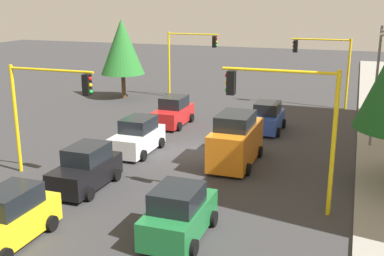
# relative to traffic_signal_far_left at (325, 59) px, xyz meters

# --- Properties ---
(ground_plane) EXTENTS (120.00, 120.00, 0.00)m
(ground_plane) POSITION_rel_traffic_signal_far_left_xyz_m (14.00, -5.67, -3.92)
(ground_plane) COLOR #353538
(lane_arrow_near) EXTENTS (2.40, 1.10, 1.10)m
(lane_arrow_near) POSITION_rel_traffic_signal_far_left_xyz_m (25.51, -8.67, -3.91)
(lane_arrow_near) COLOR silver
(lane_arrow_near) RESTS_ON ground
(traffic_signal_far_left) EXTENTS (0.36, 4.59, 5.52)m
(traffic_signal_far_left) POSITION_rel_traffic_signal_far_left_xyz_m (0.00, 0.00, 0.00)
(traffic_signal_far_left) COLOR yellow
(traffic_signal_far_left) RESTS_ON ground
(traffic_signal_far_right) EXTENTS (0.36, 4.59, 5.68)m
(traffic_signal_far_right) POSITION_rel_traffic_signal_far_left_xyz_m (-0.00, -11.37, 0.11)
(traffic_signal_far_right) COLOR yellow
(traffic_signal_far_right) RESTS_ON ground
(traffic_signal_near_right) EXTENTS (0.36, 4.59, 5.39)m
(traffic_signal_near_right) POSITION_rel_traffic_signal_far_left_xyz_m (20.00, -11.32, -0.09)
(traffic_signal_near_right) COLOR yellow
(traffic_signal_near_right) RESTS_ON ground
(traffic_signal_near_left) EXTENTS (0.36, 4.59, 5.87)m
(traffic_signal_near_left) POSITION_rel_traffic_signal_far_left_xyz_m (20.00, 0.05, 0.23)
(traffic_signal_near_left) COLOR yellow
(traffic_signal_near_left) RESTS_ON ground
(street_lamp_curbside) EXTENTS (2.15, 0.28, 7.00)m
(street_lamp_curbside) POSITION_rel_traffic_signal_far_left_xyz_m (10.39, 3.53, 0.43)
(street_lamp_curbside) COLOR slate
(street_lamp_curbside) RESTS_ON ground
(tree_opposite_side) EXTENTS (3.75, 3.75, 6.84)m
(tree_opposite_side) POSITION_rel_traffic_signal_far_left_xyz_m (2.00, -16.67, 0.56)
(tree_opposite_side) COLOR brown
(tree_opposite_side) RESTS_ON ground
(delivery_van_orange) EXTENTS (4.80, 2.22, 2.77)m
(delivery_van_orange) POSITION_rel_traffic_signal_far_left_xyz_m (15.32, -3.20, -2.63)
(delivery_van_orange) COLOR orange
(delivery_van_orange) RESTS_ON ground
(car_blue) EXTENTS (3.73, 2.02, 1.98)m
(car_blue) POSITION_rel_traffic_signal_far_left_xyz_m (8.47, -2.80, -3.02)
(car_blue) COLOR blue
(car_blue) RESTS_ON ground
(car_yellow) EXTENTS (4.06, 1.94, 1.98)m
(car_yellow) POSITION_rel_traffic_signal_far_left_xyz_m (26.08, -8.71, -3.02)
(car_yellow) COLOR yellow
(car_yellow) RESTS_ON ground
(car_black) EXTENTS (3.95, 2.02, 1.98)m
(car_black) POSITION_rel_traffic_signal_far_left_xyz_m (20.74, -8.88, -3.02)
(car_black) COLOR black
(car_black) RESTS_ON ground
(car_green) EXTENTS (3.75, 2.11, 1.98)m
(car_green) POSITION_rel_traffic_signal_far_left_xyz_m (23.69, -3.20, -3.02)
(car_green) COLOR #1E7238
(car_green) RESTS_ON ground
(car_red) EXTENTS (3.98, 2.03, 1.98)m
(car_red) POSITION_rel_traffic_signal_far_left_xyz_m (9.04, -9.21, -3.02)
(car_red) COLOR red
(car_red) RESTS_ON ground
(car_white) EXTENTS (4.00, 2.07, 1.98)m
(car_white) POSITION_rel_traffic_signal_far_left_xyz_m (15.25, -8.92, -3.02)
(car_white) COLOR white
(car_white) RESTS_ON ground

